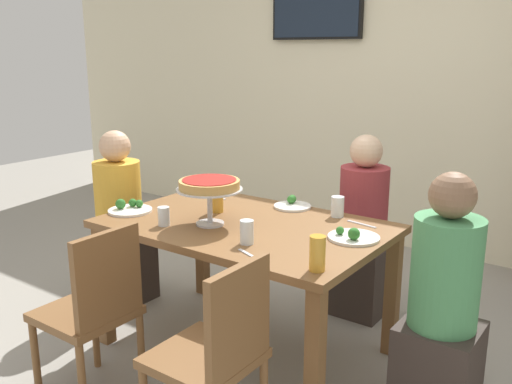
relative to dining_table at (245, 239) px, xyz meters
name	(u,v)px	position (x,y,z in m)	size (l,w,h in m)	color
ground_plane	(246,346)	(0.00, 0.00, -0.65)	(12.00, 12.00, 0.00)	gray
rear_partition	(406,80)	(0.00, 2.20, 0.75)	(8.00, 0.12, 2.80)	beige
dining_table	(245,239)	(0.00, 0.00, 0.00)	(1.49, 0.96, 0.74)	brown
television	(316,7)	(-0.80, 2.11, 1.35)	(0.87, 0.05, 0.54)	black
diner_head_east	(442,317)	(1.07, 0.03, -0.16)	(0.34, 0.34, 1.15)	#382D28
diner_far_right	(362,239)	(0.32, 0.79, -0.16)	(0.34, 0.34, 1.15)	#382D28
diner_head_west	(120,230)	(-1.05, 0.02, -0.16)	(0.34, 0.34, 1.15)	#382D28
chair_near_right	(217,351)	(0.44, -0.77, -0.16)	(0.40, 0.40, 0.87)	brown
chair_near_left	(95,306)	(-0.28, -0.80, -0.16)	(0.40, 0.40, 0.87)	brown
deep_dish_pizza_stand	(209,187)	(-0.13, -0.14, 0.30)	(0.35, 0.35, 0.25)	silver
salad_plate_near_diner	(353,236)	(0.59, 0.09, 0.11)	(0.26, 0.26, 0.07)	white
salad_plate_far_diner	(130,208)	(-0.67, -0.21, 0.11)	(0.25, 0.25, 0.07)	white
salad_plate_spare	(292,204)	(0.04, 0.41, 0.11)	(0.22, 0.22, 0.06)	white
beer_glass_amber_tall	(217,198)	(-0.25, 0.07, 0.17)	(0.07, 0.07, 0.17)	gold
beer_glass_amber_short	(317,253)	(0.65, -0.36, 0.17)	(0.07, 0.07, 0.15)	gold
water_glass_clear_near	(247,232)	(0.21, -0.26, 0.15)	(0.07, 0.07, 0.12)	white
water_glass_clear_far	(164,216)	(-0.32, -0.29, 0.14)	(0.06, 0.06, 0.10)	white
water_glass_clear_spare	(338,207)	(0.35, 0.39, 0.15)	(0.07, 0.07, 0.11)	white
cutlery_fork_near	(215,197)	(-0.47, 0.32, 0.09)	(0.18, 0.02, 0.01)	silver
cutlery_knife_near	(362,224)	(0.52, 0.34, 0.09)	(0.18, 0.02, 0.01)	silver
cutlery_fork_far	(250,255)	(0.31, -0.38, 0.09)	(0.18, 0.02, 0.01)	silver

